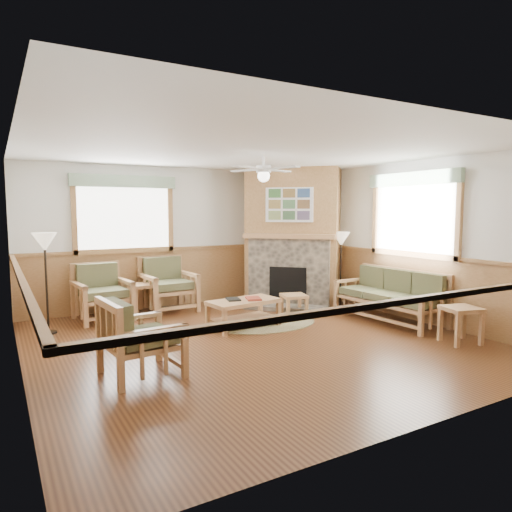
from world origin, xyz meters
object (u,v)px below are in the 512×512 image
coffee_table (244,314)px  end_table_chairs (145,299)px  armchair_left (141,337)px  floor_lamp_left (46,283)px  armchair_back_right (168,284)px  end_table_sofa (461,325)px  armchair_back_left (102,292)px  floor_lamp_right (341,270)px  footstool (294,304)px  sofa (389,296)px

coffee_table → end_table_chairs: bearing=113.9°
armchair_left → floor_lamp_left: floor_lamp_left is taller
armchair_back_right → end_table_chairs: size_ratio=1.82×
end_table_sofa → floor_lamp_left: bearing=145.3°
armchair_back_left → coffee_table: (1.85, -1.67, -0.25)m
armchair_left → floor_lamp_left: 2.59m
floor_lamp_right → coffee_table: bearing=-170.2°
footstool → floor_lamp_right: (1.11, 0.03, 0.55)m
footstool → coffee_table: bearing=-163.2°
coffee_table → footstool: coffee_table is taller
armchair_left → sofa: bearing=-89.5°
end_table_chairs → end_table_sofa: bearing=-50.7°
sofa → armchair_back_left: (-4.19, 2.51, 0.04)m
footstool → floor_lamp_left: floor_lamp_left is taller
sofa → end_table_chairs: (-3.43, 2.64, -0.16)m
armchair_back_right → footstool: (1.86, -1.43, -0.32)m
footstool → end_table_sofa: bearing=-68.9°
coffee_table → floor_lamp_left: size_ratio=0.73×
sofa → armchair_back_right: armchair_back_right is taller
armchair_back_right → end_table_sofa: armchair_back_right is taller
footstool → floor_lamp_right: bearing=1.7°
armchair_back_left → footstool: size_ratio=2.28×
end_table_sofa → footstool: end_table_sofa is taller
floor_lamp_left → floor_lamp_right: 5.15m
floor_lamp_left → armchair_back_left: bearing=28.4°
coffee_table → armchair_back_left: bearing=130.7°
end_table_sofa → floor_lamp_right: 2.73m
end_table_sofa → end_table_chairs: bearing=129.3°
end_table_chairs → floor_lamp_left: size_ratio=0.35×
floor_lamp_left → floor_lamp_right: floor_lamp_left is taller
armchair_back_right → end_table_chairs: 0.51m
armchair_back_left → armchair_back_right: (1.22, 0.13, 0.02)m
sofa → footstool: sofa is taller
armchair_back_left → floor_lamp_right: 4.38m
sofa → armchair_back_left: armchair_back_left is taller
sofa → footstool: 1.67m
sofa → coffee_table: 2.50m
coffee_table → floor_lamp_left: 3.04m
armchair_back_left → footstool: armchair_back_left is taller
armchair_back_right → sofa: bearing=-45.2°
armchair_back_right → coffee_table: bearing=-74.4°
footstool → end_table_chairs: bearing=148.4°
armchair_back_right → end_table_sofa: 5.00m
armchair_left → footstool: armchair_left is taller
end_table_chairs → footstool: size_ratio=1.30×
coffee_table → end_table_chairs: end_table_chairs is taller
sofa → coffee_table: (-2.35, 0.84, -0.21)m
armchair_back_left → floor_lamp_left: floor_lamp_left is taller
sofa → end_table_sofa: sofa is taller
armchair_back_left → footstool: (3.08, -1.30, -0.30)m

